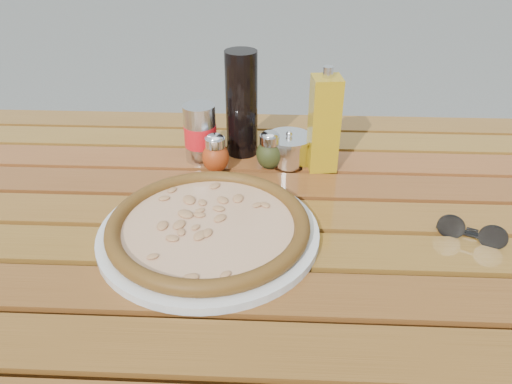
{
  "coord_description": "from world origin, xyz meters",
  "views": [
    {
      "loc": [
        0.03,
        -0.73,
        1.24
      ],
      "look_at": [
        0.0,
        0.02,
        0.78
      ],
      "focal_mm": 35.0,
      "sensor_mm": 36.0,
      "label": 1
    }
  ],
  "objects_px": {
    "plate": "(209,233)",
    "oregano_shaker": "(270,151)",
    "parmesan_tin": "(289,149)",
    "table": "(256,247)",
    "dark_bottle": "(242,104)",
    "sunglasses": "(472,232)",
    "soda_can": "(200,134)",
    "pepper_shaker": "(215,154)",
    "olive_oil_cruet": "(324,124)",
    "pizza": "(209,225)"
  },
  "relations": [
    {
      "from": "oregano_shaker",
      "to": "sunglasses",
      "type": "height_order",
      "value": "oregano_shaker"
    },
    {
      "from": "parmesan_tin",
      "to": "soda_can",
      "type": "bearing_deg",
      "value": 178.3
    },
    {
      "from": "pepper_shaker",
      "to": "sunglasses",
      "type": "bearing_deg",
      "value": -26.12
    },
    {
      "from": "dark_bottle",
      "to": "olive_oil_cruet",
      "type": "distance_m",
      "value": 0.18
    },
    {
      "from": "oregano_shaker",
      "to": "sunglasses",
      "type": "relative_size",
      "value": 0.76
    },
    {
      "from": "plate",
      "to": "pepper_shaker",
      "type": "distance_m",
      "value": 0.23
    },
    {
      "from": "soda_can",
      "to": "plate",
      "type": "bearing_deg",
      "value": -79.66
    },
    {
      "from": "dark_bottle",
      "to": "soda_can",
      "type": "distance_m",
      "value": 0.1
    },
    {
      "from": "olive_oil_cruet",
      "to": "parmesan_tin",
      "type": "xyz_separation_m",
      "value": [
        -0.07,
        0.02,
        -0.07
      ]
    },
    {
      "from": "table",
      "to": "pepper_shaker",
      "type": "height_order",
      "value": "pepper_shaker"
    },
    {
      "from": "olive_oil_cruet",
      "to": "parmesan_tin",
      "type": "bearing_deg",
      "value": 163.71
    },
    {
      "from": "soda_can",
      "to": "pepper_shaker",
      "type": "bearing_deg",
      "value": -53.79
    },
    {
      "from": "table",
      "to": "pizza",
      "type": "relative_size",
      "value": 4.08
    },
    {
      "from": "dark_bottle",
      "to": "table",
      "type": "bearing_deg",
      "value": -80.44
    },
    {
      "from": "pepper_shaker",
      "to": "oregano_shaker",
      "type": "xyz_separation_m",
      "value": [
        0.11,
        0.02,
        0.0
      ]
    },
    {
      "from": "oregano_shaker",
      "to": "olive_oil_cruet",
      "type": "height_order",
      "value": "olive_oil_cruet"
    },
    {
      "from": "soda_can",
      "to": "parmesan_tin",
      "type": "xyz_separation_m",
      "value": [
        0.18,
        -0.01,
        -0.03
      ]
    },
    {
      "from": "oregano_shaker",
      "to": "dark_bottle",
      "type": "bearing_deg",
      "value": 132.11
    },
    {
      "from": "sunglasses",
      "to": "pepper_shaker",
      "type": "bearing_deg",
      "value": 178.57
    },
    {
      "from": "plate",
      "to": "oregano_shaker",
      "type": "height_order",
      "value": "oregano_shaker"
    },
    {
      "from": "soda_can",
      "to": "sunglasses",
      "type": "xyz_separation_m",
      "value": [
        0.48,
        -0.26,
        -0.04
      ]
    },
    {
      "from": "plate",
      "to": "parmesan_tin",
      "type": "bearing_deg",
      "value": 63.72
    },
    {
      "from": "oregano_shaker",
      "to": "table",
      "type": "bearing_deg",
      "value": -96.96
    },
    {
      "from": "parmesan_tin",
      "to": "sunglasses",
      "type": "bearing_deg",
      "value": -41.51
    },
    {
      "from": "table",
      "to": "plate",
      "type": "distance_m",
      "value": 0.13
    },
    {
      "from": "pizza",
      "to": "olive_oil_cruet",
      "type": "xyz_separation_m",
      "value": [
        0.2,
        0.25,
        0.07
      ]
    },
    {
      "from": "plate",
      "to": "sunglasses",
      "type": "height_order",
      "value": "sunglasses"
    },
    {
      "from": "soda_can",
      "to": "dark_bottle",
      "type": "bearing_deg",
      "value": 23.14
    },
    {
      "from": "pepper_shaker",
      "to": "oregano_shaker",
      "type": "height_order",
      "value": "same"
    },
    {
      "from": "plate",
      "to": "pizza",
      "type": "distance_m",
      "value": 0.02
    },
    {
      "from": "table",
      "to": "olive_oil_cruet",
      "type": "bearing_deg",
      "value": 54.07
    },
    {
      "from": "olive_oil_cruet",
      "to": "sunglasses",
      "type": "bearing_deg",
      "value": -46.66
    },
    {
      "from": "table",
      "to": "sunglasses",
      "type": "distance_m",
      "value": 0.37
    },
    {
      "from": "pizza",
      "to": "pepper_shaker",
      "type": "height_order",
      "value": "pepper_shaker"
    },
    {
      "from": "table",
      "to": "olive_oil_cruet",
      "type": "height_order",
      "value": "olive_oil_cruet"
    },
    {
      "from": "plate",
      "to": "soda_can",
      "type": "height_order",
      "value": "soda_can"
    },
    {
      "from": "pepper_shaker",
      "to": "olive_oil_cruet",
      "type": "distance_m",
      "value": 0.22
    },
    {
      "from": "pepper_shaker",
      "to": "parmesan_tin",
      "type": "distance_m",
      "value": 0.15
    },
    {
      "from": "table",
      "to": "soda_can",
      "type": "height_order",
      "value": "soda_can"
    },
    {
      "from": "pepper_shaker",
      "to": "table",
      "type": "bearing_deg",
      "value": -59.94
    },
    {
      "from": "table",
      "to": "dark_bottle",
      "type": "height_order",
      "value": "dark_bottle"
    },
    {
      "from": "table",
      "to": "soda_can",
      "type": "xyz_separation_m",
      "value": [
        -0.12,
        0.2,
        0.13
      ]
    },
    {
      "from": "table",
      "to": "plate",
      "type": "relative_size",
      "value": 3.89
    },
    {
      "from": "pepper_shaker",
      "to": "plate",
      "type": "bearing_deg",
      "value": -86.45
    },
    {
      "from": "olive_oil_cruet",
      "to": "table",
      "type": "bearing_deg",
      "value": -125.93
    },
    {
      "from": "pizza",
      "to": "parmesan_tin",
      "type": "relative_size",
      "value": 3.3
    },
    {
      "from": "pizza",
      "to": "oregano_shaker",
      "type": "height_order",
      "value": "oregano_shaker"
    },
    {
      "from": "dark_bottle",
      "to": "olive_oil_cruet",
      "type": "relative_size",
      "value": 1.05
    },
    {
      "from": "plate",
      "to": "pizza",
      "type": "bearing_deg",
      "value": 45.0
    },
    {
      "from": "pepper_shaker",
      "to": "dark_bottle",
      "type": "distance_m",
      "value": 0.12
    }
  ]
}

